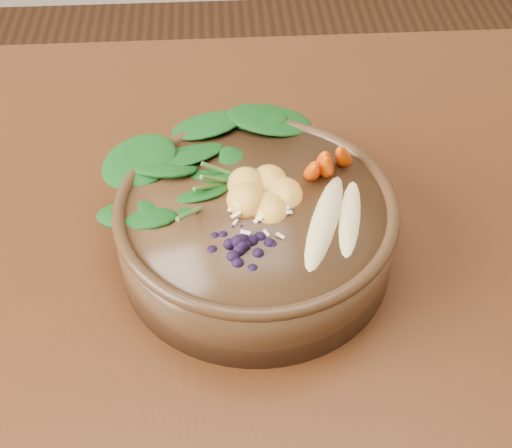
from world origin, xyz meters
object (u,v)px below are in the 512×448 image
object	(u,v)px
banana_halves	(338,209)
blueberry_pile	(240,232)
kale_heap	(232,144)
dining_table	(268,360)
mandarin_cluster	(263,182)
carrot_cluster	(326,138)
stoneware_bowl	(256,232)

from	to	relation	value
banana_halves	blueberry_pile	distance (m)	0.09
kale_heap	banana_halves	xyz separation A→B (m)	(0.09, -0.08, -0.01)
dining_table	mandarin_cluster	xyz separation A→B (m)	(-0.00, 0.07, 0.17)
kale_heap	banana_halves	size ratio (longest dim) A/B	1.23
dining_table	mandarin_cluster	distance (m)	0.19
carrot_cluster	blueberry_pile	size ratio (longest dim) A/B	0.60
carrot_cluster	blueberry_pile	world-z (taller)	carrot_cluster
dining_table	stoneware_bowl	xyz separation A→B (m)	(-0.01, 0.05, 0.13)
blueberry_pile	stoneware_bowl	bearing A→B (deg)	72.05
dining_table	carrot_cluster	xyz separation A→B (m)	(0.06, 0.10, 0.19)
kale_heap	carrot_cluster	xyz separation A→B (m)	(0.08, -0.02, 0.02)
banana_halves	mandarin_cluster	distance (m)	0.07
dining_table	kale_heap	distance (m)	0.21
dining_table	blueberry_pile	bearing A→B (deg)	171.85
stoneware_bowl	blueberry_pile	distance (m)	0.07
dining_table	kale_heap	size ratio (longest dim) A/B	9.79
mandarin_cluster	blueberry_pile	size ratio (longest dim) A/B	0.69
dining_table	kale_heap	bearing A→B (deg)	103.01
carrot_cluster	mandarin_cluster	distance (m)	0.07
stoneware_bowl	kale_heap	size ratio (longest dim) A/B	1.53
stoneware_bowl	banana_halves	xyz separation A→B (m)	(0.07, -0.02, 0.05)
mandarin_cluster	kale_heap	bearing A→B (deg)	117.40
kale_heap	mandarin_cluster	bearing A→B (deg)	-62.60
dining_table	blueberry_pile	xyz separation A→B (m)	(-0.02, 0.00, 0.18)
banana_halves	blueberry_pile	world-z (taller)	blueberry_pile
dining_table	banana_halves	bearing A→B (deg)	26.97
kale_heap	banana_halves	distance (m)	0.12
stoneware_bowl	kale_heap	world-z (taller)	kale_heap
kale_heap	dining_table	bearing A→B (deg)	-76.99
kale_heap	banana_halves	world-z (taller)	kale_heap
dining_table	mandarin_cluster	world-z (taller)	mandarin_cluster
dining_table	banana_halves	xyz separation A→B (m)	(0.06, 0.03, 0.17)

